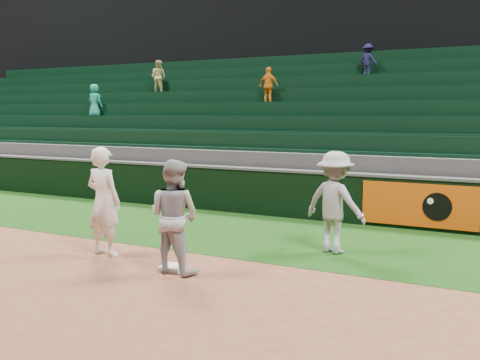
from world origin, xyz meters
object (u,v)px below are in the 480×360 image
Objects in this scene: first_base at (172,268)px; first_baseman at (103,201)px; base_coach at (335,202)px; baserunner at (174,216)px.

first_baseman is (-1.73, 0.26, 1.00)m from first_base.
base_coach is at bearing -148.32° from first_baseman.
first_baseman reaches higher than base_coach.
base_coach is (2.05, 2.48, 0.03)m from baserunner.
baserunner reaches higher than first_base.
baserunner is (0.10, -0.06, 0.93)m from first_base.
baserunner is (1.83, -0.32, -0.07)m from first_baseman.
first_baseman is at bearing 171.41° from first_base.
first_baseman is 1.05× the size of base_coach.
baserunner is 3.22m from base_coach.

